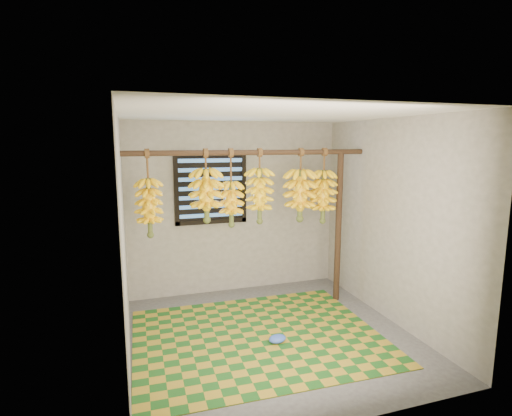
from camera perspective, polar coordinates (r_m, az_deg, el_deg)
name	(u,v)px	position (r m, az deg, el deg)	size (l,w,h in m)	color
floor	(271,336)	(4.66, 2.19, -17.76)	(3.00, 3.00, 0.01)	#4A4A4A
ceiling	(273,114)	(4.16, 2.41, 13.28)	(3.00, 3.00, 0.01)	silver
wall_back	(235,208)	(5.66, -2.99, 0.00)	(3.00, 0.01, 2.40)	gray
wall_left	(123,241)	(4.00, -18.44, -4.44)	(0.01, 3.00, 2.40)	gray
wall_right	(392,221)	(4.97, 18.81, -1.82)	(0.01, 3.00, 2.40)	gray
window	(211,188)	(5.51, -6.46, 2.85)	(1.00, 0.04, 1.00)	black
hanging_pole	(252,152)	(4.81, -0.56, 7.94)	(0.06, 0.06, 3.00)	#3B2417
support_post	(338,228)	(5.41, 11.68, -2.77)	(0.08, 0.08, 2.00)	#3B2417
woven_mat	(258,336)	(4.62, 0.23, -17.87)	(2.65, 2.12, 0.01)	#1B5519
plastic_bag	(277,339)	(4.48, 3.06, -18.15)	(0.20, 0.15, 0.08)	blue
banana_bunch_a	(149,208)	(4.65, -15.00, 0.07)	(0.29, 0.29, 0.99)	brown
banana_bunch_b	(206,195)	(4.71, -7.10, 1.82)	(0.37, 0.37, 0.86)	brown
banana_bunch_c	(231,204)	(4.80, -3.55, 0.62)	(0.29, 0.29, 0.93)	brown
banana_bunch_d	(260,196)	(4.88, 0.52, 1.77)	(0.32, 0.32, 0.91)	brown
banana_bunch_e	(300,195)	(5.08, 6.32, 1.82)	(0.38, 0.38, 0.92)	brown
banana_bunch_f	(323,196)	(5.23, 9.58, 1.63)	(0.33, 0.33, 0.96)	brown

